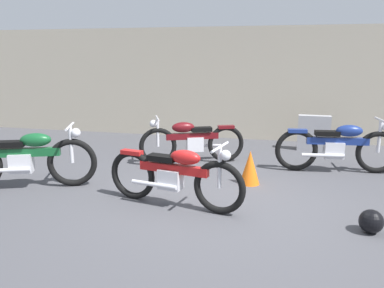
% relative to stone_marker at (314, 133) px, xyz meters
% --- Properties ---
extents(ground_plane, '(40.00, 40.00, 0.00)m').
position_rel_stone_marker_xyz_m(ground_plane, '(-1.56, -3.49, -0.39)').
color(ground_plane, '#47474C').
extents(building_wall, '(18.00, 0.30, 2.71)m').
position_rel_stone_marker_xyz_m(building_wall, '(-1.56, 1.00, 0.97)').
color(building_wall, '#B2A893').
rests_on(building_wall, ground_plane).
extents(stone_marker, '(0.68, 0.22, 0.77)m').
position_rel_stone_marker_xyz_m(stone_marker, '(0.00, 0.00, 0.00)').
color(stone_marker, '#9E9EA3').
rests_on(stone_marker, ground_plane).
extents(helmet, '(0.28, 0.28, 0.28)m').
position_rel_stone_marker_xyz_m(helmet, '(0.39, -4.04, -0.25)').
color(helmet, black).
rests_on(helmet, ground_plane).
extents(traffic_cone, '(0.32, 0.32, 0.55)m').
position_rel_stone_marker_xyz_m(traffic_cone, '(-1.15, -2.58, -0.11)').
color(traffic_cone, orange).
rests_on(traffic_cone, ground_plane).
extents(motorcycle_blue, '(2.15, 0.61, 0.96)m').
position_rel_stone_marker_xyz_m(motorcycle_blue, '(0.30, -1.56, 0.08)').
color(motorcycle_blue, black).
rests_on(motorcycle_blue, ground_plane).
extents(motorcycle_green, '(2.09, 0.98, 0.98)m').
position_rel_stone_marker_xyz_m(motorcycle_green, '(-4.52, -3.58, 0.09)').
color(motorcycle_green, black).
rests_on(motorcycle_green, ground_plane).
extents(motorcycle_maroon, '(1.91, 0.96, 0.91)m').
position_rel_stone_marker_xyz_m(motorcycle_maroon, '(-2.35, -1.60, 0.05)').
color(motorcycle_maroon, black).
rests_on(motorcycle_maroon, ground_plane).
extents(motorcycle_red, '(2.02, 0.66, 0.92)m').
position_rel_stone_marker_xyz_m(motorcycle_red, '(-2.07, -3.78, 0.06)').
color(motorcycle_red, black).
rests_on(motorcycle_red, ground_plane).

